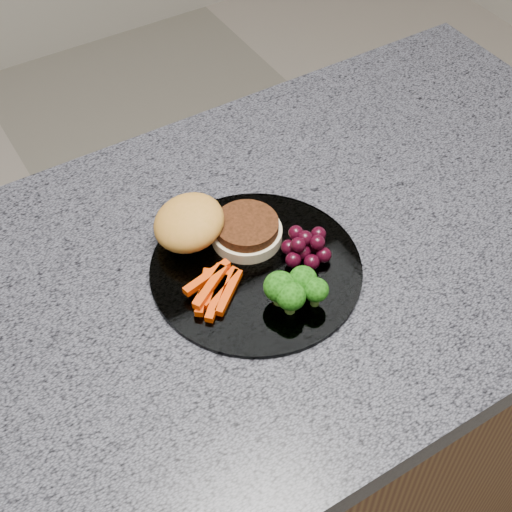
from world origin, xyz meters
The scene contains 7 objects.
island_cabinet centered at (0.00, 0.00, 0.43)m, with size 1.20×0.60×0.86m, color brown.
countertop centered at (0.00, 0.00, 0.88)m, with size 1.20×0.60×0.04m, color #53535E.
plate centered at (0.02, -0.01, 0.90)m, with size 0.26×0.26×0.01m, color white.
burger centered at (-0.01, 0.06, 0.93)m, with size 0.17×0.14×0.05m.
carrot_sticks centered at (-0.05, -0.02, 0.91)m, with size 0.08×0.07×0.02m.
broccoli centered at (0.03, -0.08, 0.93)m, with size 0.07×0.06×0.05m.
grape_bunch centered at (0.08, -0.02, 0.92)m, with size 0.07×0.06×0.03m.
Camera 1 is at (-0.28, -0.49, 1.57)m, focal length 50.00 mm.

